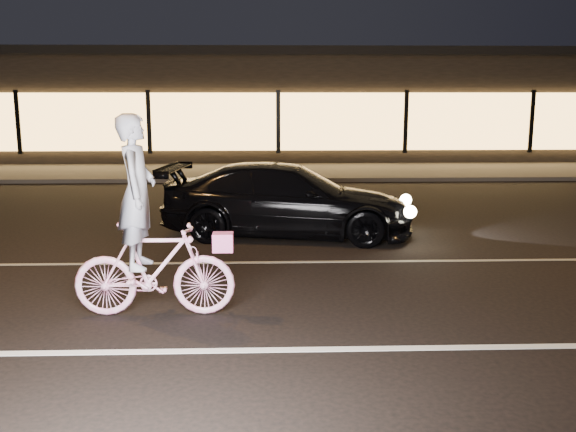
{
  "coord_description": "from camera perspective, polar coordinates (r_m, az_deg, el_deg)",
  "views": [
    {
      "loc": [
        -0.42,
        -7.83,
        2.68
      ],
      "look_at": [
        -0.14,
        0.6,
        1.02
      ],
      "focal_mm": 40.0,
      "sensor_mm": 36.0,
      "label": 1
    }
  ],
  "objects": [
    {
      "name": "lane_stripe_far",
      "position": [
        10.19,
        0.5,
        -4.11
      ],
      "size": [
        60.0,
        0.1,
        0.01
      ],
      "primitive_type": "cube",
      "color": "gray",
      "rests_on": "ground"
    },
    {
      "name": "sidewalk",
      "position": [
        21.0,
        -0.77,
        3.94
      ],
      "size": [
        30.0,
        4.0,
        0.12
      ],
      "primitive_type": "cube",
      "color": "#383533",
      "rests_on": "ground"
    },
    {
      "name": "sedan",
      "position": [
        11.93,
        -0.06,
        1.42
      ],
      "size": [
        4.87,
        2.56,
        1.35
      ],
      "rotation": [
        0.0,
        0.0,
        1.42
      ],
      "color": "black",
      "rests_on": "ground"
    },
    {
      "name": "cyclist",
      "position": [
        7.8,
        -12.2,
        -2.63
      ],
      "size": [
        1.93,
        0.66,
        2.43
      ],
      "rotation": [
        0.0,
        0.0,
        1.57
      ],
      "color": "#FD54A9",
      "rests_on": "ground"
    },
    {
      "name": "storefront",
      "position": [
        26.8,
        -1.05,
        9.96
      ],
      "size": [
        25.4,
        8.42,
        4.2
      ],
      "color": "black",
      "rests_on": "ground"
    },
    {
      "name": "lane_stripe_near",
      "position": [
        6.88,
        1.76,
        -11.78
      ],
      "size": [
        60.0,
        0.12,
        0.01
      ],
      "primitive_type": "cube",
      "color": "silver",
      "rests_on": "ground"
    },
    {
      "name": "ground",
      "position": [
        8.28,
        1.09,
        -7.77
      ],
      "size": [
        90.0,
        90.0,
        0.0
      ],
      "primitive_type": "plane",
      "color": "black",
      "rests_on": "ground"
    }
  ]
}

